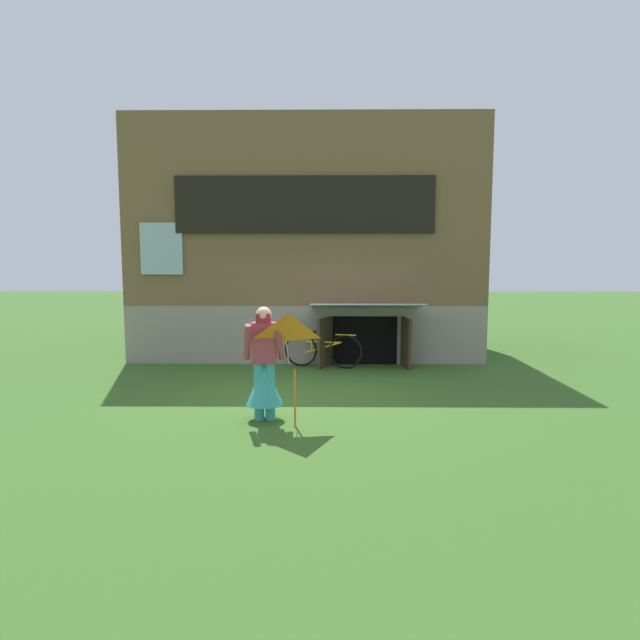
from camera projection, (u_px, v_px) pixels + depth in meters
name	position (u px, v px, depth m)	size (l,w,h in m)	color
ground_plane	(298.00, 399.00, 8.94)	(60.00, 60.00, 0.00)	#386023
log_house	(308.00, 243.00, 13.84)	(7.89, 5.59, 5.37)	gray
person	(264.00, 373.00, 7.71)	(0.61, 0.52, 1.62)	teal
kite	(289.00, 339.00, 7.17)	(0.77, 0.77, 1.49)	orange
bicycle_yellow	(323.00, 350.00, 11.50)	(1.65, 0.45, 0.77)	black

